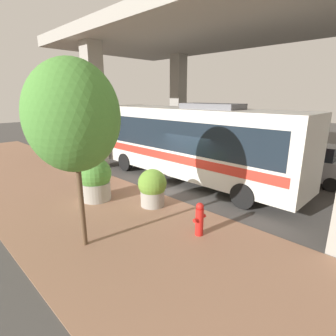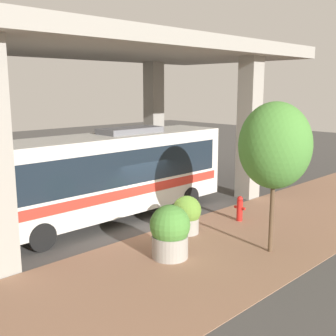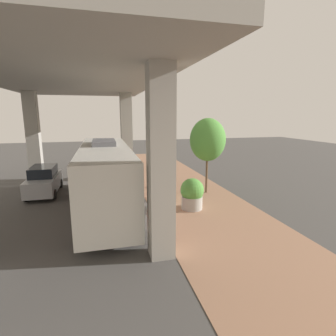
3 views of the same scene
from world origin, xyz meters
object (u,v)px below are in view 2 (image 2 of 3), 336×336
fire_hydrant (240,208)px  parked_car (126,171)px  planter_front (187,215)px  street_tree_near (275,146)px  bus (111,171)px  planter_middle (170,232)px

fire_hydrant → parked_car: (8.02, -0.43, 0.38)m
planter_front → street_tree_near: bearing=-168.1°
parked_car → planter_front: bearing=157.4°
bus → planter_middle: bearing=166.2°
street_tree_near → parked_car: size_ratio=1.16×
parked_car → street_tree_near: bearing=167.2°
fire_hydrant → parked_car: size_ratio=0.25×
street_tree_near → bus: bearing=13.7°
fire_hydrant → street_tree_near: street_tree_near is taller
bus → fire_hydrant: bearing=-137.5°
planter_front → fire_hydrant: bearing=-100.8°
planter_front → planter_middle: (-1.22, 2.11, 0.14)m
parked_car → bus: bearing=134.6°
bus → parked_car: bearing=-45.4°
bus → fire_hydrant: size_ratio=10.20×
bus → street_tree_near: (-6.72, -1.64, 1.58)m
bus → street_tree_near: size_ratio=2.17×
bus → street_tree_near: street_tree_near is taller
bus → planter_middle: bus is taller
planter_front → parked_car: bearing=-22.6°
planter_front → street_tree_near: street_tree_near is taller
bus → fire_hydrant: 5.62m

